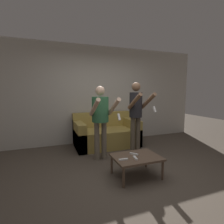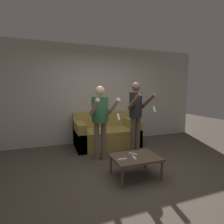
{
  "view_description": "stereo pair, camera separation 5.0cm",
  "coord_description": "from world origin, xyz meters",
  "px_view_note": "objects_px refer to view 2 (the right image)",
  "views": [
    {
      "loc": [
        -1.35,
        -2.67,
        1.45
      ],
      "look_at": [
        0.11,
        1.2,
        0.96
      ],
      "focal_mm": 28.0,
      "sensor_mm": 36.0,
      "label": 1
    },
    {
      "loc": [
        -1.3,
        -2.69,
        1.45
      ],
      "look_at": [
        0.11,
        1.2,
        0.96
      ],
      "focal_mm": 28.0,
      "sensor_mm": 36.0,
      "label": 2
    }
  ],
  "objects_px": {
    "couch": "(106,134)",
    "remote_far": "(133,154)",
    "person_standing_right": "(136,111)",
    "remote_mid": "(122,160)",
    "coffee_table": "(135,158)",
    "remote_near": "(134,158)",
    "person_standing_left": "(100,114)"
  },
  "relations": [
    {
      "from": "remote_near",
      "to": "remote_mid",
      "type": "distance_m",
      "value": 0.21
    },
    {
      "from": "remote_far",
      "to": "coffee_table",
      "type": "bearing_deg",
      "value": -87.77
    },
    {
      "from": "coffee_table",
      "to": "remote_near",
      "type": "relative_size",
      "value": 5.1
    },
    {
      "from": "person_standing_right",
      "to": "remote_far",
      "type": "relative_size",
      "value": 11.69
    },
    {
      "from": "remote_far",
      "to": "remote_mid",
      "type": "bearing_deg",
      "value": -149.31
    },
    {
      "from": "person_standing_right",
      "to": "remote_far",
      "type": "xyz_separation_m",
      "value": [
        -0.49,
        -0.84,
        -0.64
      ]
    },
    {
      "from": "couch",
      "to": "remote_far",
      "type": "distance_m",
      "value": 1.72
    },
    {
      "from": "coffee_table",
      "to": "remote_near",
      "type": "bearing_deg",
      "value": -128.47
    },
    {
      "from": "remote_mid",
      "to": "remote_far",
      "type": "bearing_deg",
      "value": 30.69
    },
    {
      "from": "remote_mid",
      "to": "person_standing_right",
      "type": "bearing_deg",
      "value": 52.7
    },
    {
      "from": "coffee_table",
      "to": "remote_mid",
      "type": "bearing_deg",
      "value": -164.19
    },
    {
      "from": "remote_mid",
      "to": "remote_far",
      "type": "relative_size",
      "value": 1.08
    },
    {
      "from": "remote_mid",
      "to": "remote_near",
      "type": "bearing_deg",
      "value": -1.88
    },
    {
      "from": "couch",
      "to": "remote_near",
      "type": "bearing_deg",
      "value": -94.14
    },
    {
      "from": "couch",
      "to": "remote_mid",
      "type": "relative_size",
      "value": 10.83
    },
    {
      "from": "couch",
      "to": "remote_far",
      "type": "height_order",
      "value": "couch"
    },
    {
      "from": "person_standing_right",
      "to": "remote_near",
      "type": "relative_size",
      "value": 10.69
    },
    {
      "from": "couch",
      "to": "remote_near",
      "type": "height_order",
      "value": "couch"
    },
    {
      "from": "person_standing_left",
      "to": "coffee_table",
      "type": "height_order",
      "value": "person_standing_left"
    },
    {
      "from": "remote_near",
      "to": "couch",
      "type": "bearing_deg",
      "value": 85.86
    },
    {
      "from": "person_standing_right",
      "to": "coffee_table",
      "type": "xyz_separation_m",
      "value": [
        -0.48,
        -0.92,
        -0.69
      ]
    },
    {
      "from": "person_standing_left",
      "to": "remote_far",
      "type": "relative_size",
      "value": 11.05
    },
    {
      "from": "remote_near",
      "to": "remote_mid",
      "type": "height_order",
      "value": "same"
    },
    {
      "from": "couch",
      "to": "remote_far",
      "type": "bearing_deg",
      "value": -92.4
    },
    {
      "from": "person_standing_right",
      "to": "remote_near",
      "type": "bearing_deg",
      "value": -118.77
    },
    {
      "from": "person_standing_left",
      "to": "remote_mid",
      "type": "height_order",
      "value": "person_standing_left"
    },
    {
      "from": "person_standing_left",
      "to": "remote_mid",
      "type": "distance_m",
      "value": 1.17
    },
    {
      "from": "couch",
      "to": "person_standing_right",
      "type": "relative_size",
      "value": 1.0
    },
    {
      "from": "coffee_table",
      "to": "remote_near",
      "type": "distance_m",
      "value": 0.12
    },
    {
      "from": "remote_mid",
      "to": "remote_far",
      "type": "height_order",
      "value": "same"
    },
    {
      "from": "remote_near",
      "to": "remote_far",
      "type": "bearing_deg",
      "value": 69.14
    },
    {
      "from": "couch",
      "to": "remote_far",
      "type": "relative_size",
      "value": 11.65
    }
  ]
}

